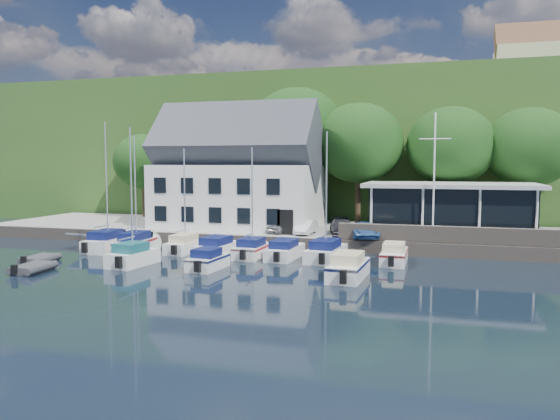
# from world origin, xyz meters

# --- Properties ---
(ground) EXTENTS (180.00, 180.00, 0.00)m
(ground) POSITION_xyz_m (0.00, 0.00, 0.00)
(ground) COLOR black
(ground) RESTS_ON ground
(quay) EXTENTS (60.00, 13.00, 1.00)m
(quay) POSITION_xyz_m (0.00, 17.50, 0.50)
(quay) COLOR gray
(quay) RESTS_ON ground
(quay_face) EXTENTS (60.00, 0.30, 1.00)m
(quay_face) POSITION_xyz_m (0.00, 11.00, 0.50)
(quay_face) COLOR #6E6258
(quay_face) RESTS_ON ground
(hillside) EXTENTS (160.00, 75.00, 16.00)m
(hillside) POSITION_xyz_m (0.00, 62.00, 8.00)
(hillside) COLOR #2D5620
(hillside) RESTS_ON ground
(field_patch) EXTENTS (50.00, 30.00, 0.30)m
(field_patch) POSITION_xyz_m (8.00, 70.00, 16.15)
(field_patch) COLOR #5E6D36
(field_patch) RESTS_ON hillside
(farmhouse) EXTENTS (10.40, 7.00, 8.20)m
(farmhouse) POSITION_xyz_m (22.00, 52.00, 20.10)
(farmhouse) COLOR beige
(farmhouse) RESTS_ON hillside
(harbor_building) EXTENTS (14.40, 8.20, 8.70)m
(harbor_building) POSITION_xyz_m (-7.00, 16.50, 5.35)
(harbor_building) COLOR white
(harbor_building) RESTS_ON quay
(club_pavilion) EXTENTS (13.20, 7.20, 4.10)m
(club_pavilion) POSITION_xyz_m (11.00, 16.00, 3.05)
(club_pavilion) COLOR black
(club_pavilion) RESTS_ON quay
(seawall) EXTENTS (18.00, 0.50, 1.20)m
(seawall) POSITION_xyz_m (12.00, 11.40, 1.60)
(seawall) COLOR #6E6258
(seawall) RESTS_ON quay
(gangway) EXTENTS (1.20, 6.00, 1.40)m
(gangway) POSITION_xyz_m (-16.50, 9.00, 0.00)
(gangway) COLOR silver
(gangway) RESTS_ON ground
(car_silver) EXTENTS (1.80, 3.53, 1.15)m
(car_silver) POSITION_xyz_m (-2.26, 13.67, 1.57)
(car_silver) COLOR #A3A3A8
(car_silver) RESTS_ON quay
(car_white) EXTENTS (1.32, 3.46, 1.13)m
(car_white) POSITION_xyz_m (-0.03, 13.38, 1.56)
(car_white) COLOR silver
(car_white) RESTS_ON quay
(car_dgrey) EXTENTS (2.78, 4.68, 1.27)m
(car_dgrey) POSITION_xyz_m (2.81, 13.77, 1.64)
(car_dgrey) COLOR #2A2B2F
(car_dgrey) RESTS_ON quay
(car_blue) EXTENTS (2.45, 4.02, 1.28)m
(car_blue) POSITION_xyz_m (4.75, 12.47, 1.64)
(car_blue) COLOR #305894
(car_blue) RESTS_ON quay
(flagpole) EXTENTS (2.22, 0.20, 9.27)m
(flagpole) POSITION_xyz_m (9.77, 12.00, 5.64)
(flagpole) COLOR white
(flagpole) RESTS_ON quay
(tree_0) EXTENTS (6.36, 6.36, 8.70)m
(tree_0) POSITION_xyz_m (-19.72, 22.27, 5.35)
(tree_0) COLOR #113710
(tree_0) RESTS_ON quay
(tree_1) EXTENTS (6.78, 6.78, 9.26)m
(tree_1) POSITION_xyz_m (-12.60, 22.60, 5.63)
(tree_1) COLOR #113710
(tree_1) RESTS_ON quay
(tree_2) EXTENTS (9.40, 9.40, 12.84)m
(tree_2) POSITION_xyz_m (-3.12, 22.16, 7.42)
(tree_2) COLOR #113710
(tree_2) RESTS_ON quay
(tree_3) EXTENTS (8.17, 8.17, 11.17)m
(tree_3) POSITION_xyz_m (2.95, 21.43, 6.58)
(tree_3) COLOR #113710
(tree_3) RESTS_ON quay
(tree_4) EXTENTS (7.83, 7.83, 10.70)m
(tree_4) POSITION_xyz_m (11.07, 22.19, 6.35)
(tree_4) COLOR #113710
(tree_4) RESTS_ON quay
(tree_5) EXTENTS (7.65, 7.65, 10.45)m
(tree_5) POSITION_xyz_m (17.51, 22.47, 6.23)
(tree_5) COLOR #113710
(tree_5) RESTS_ON quay
(boat_r1_0) EXTENTS (2.47, 7.13, 9.59)m
(boat_r1_0) POSITION_xyz_m (-14.19, 7.26, 4.79)
(boat_r1_0) COLOR white
(boat_r1_0) RESTS_ON ground
(boat_r1_1) EXTENTS (2.45, 6.68, 9.41)m
(boat_r1_1) POSITION_xyz_m (-11.69, 7.22, 4.71)
(boat_r1_1) COLOR white
(boat_r1_1) RESTS_ON ground
(boat_r1_2) EXTENTS (2.16, 5.71, 8.53)m
(boat_r1_2) POSITION_xyz_m (-8.02, 7.98, 4.26)
(boat_r1_2) COLOR white
(boat_r1_2) RESTS_ON ground
(boat_r1_3) EXTENTS (2.72, 6.16, 1.43)m
(boat_r1_3) POSITION_xyz_m (-5.16, 7.36, 0.71)
(boat_r1_3) COLOR white
(boat_r1_3) RESTS_ON ground
(boat_r1_4) EXTENTS (2.04, 5.53, 8.61)m
(boat_r1_4) POSITION_xyz_m (-2.49, 7.39, 4.30)
(boat_r1_4) COLOR white
(boat_r1_4) RESTS_ON ground
(boat_r1_5) EXTENTS (2.15, 6.36, 1.37)m
(boat_r1_5) POSITION_xyz_m (-0.15, 7.62, 0.68)
(boat_r1_5) COLOR white
(boat_r1_5) RESTS_ON ground
(boat_r1_6) EXTENTS (2.68, 6.71, 9.06)m
(boat_r1_6) POSITION_xyz_m (2.78, 7.63, 4.53)
(boat_r1_6) COLOR white
(boat_r1_6) RESTS_ON ground
(boat_r1_7) EXTENTS (1.78, 5.97, 1.40)m
(boat_r1_7) POSITION_xyz_m (7.36, 7.95, 0.70)
(boat_r1_7) COLOR white
(boat_r1_7) RESTS_ON ground
(boat_r2_1) EXTENTS (2.55, 5.48, 9.34)m
(boat_r2_1) POSITION_xyz_m (-9.00, 2.30, 4.67)
(boat_r2_1) COLOR white
(boat_r2_1) RESTS_ON ground
(boat_r2_2) EXTENTS (2.06, 4.75, 1.36)m
(boat_r2_2) POSITION_xyz_m (-3.78, 2.51, 0.68)
(boat_r2_2) COLOR white
(boat_r2_2) RESTS_ON ground
(boat_r2_4) EXTENTS (2.28, 6.34, 1.55)m
(boat_r2_4) POSITION_xyz_m (5.20, 2.28, 0.78)
(boat_r2_4) COLOR white
(boat_r2_4) RESTS_ON ground
(dinghy_0) EXTENTS (1.99, 3.03, 0.67)m
(dinghy_0) POSITION_xyz_m (-15.46, 1.29, 0.34)
(dinghy_0) COLOR #35363A
(dinghy_0) RESTS_ON ground
(dinghy_1) EXTENTS (2.05, 3.14, 0.70)m
(dinghy_1) POSITION_xyz_m (-13.71, -1.40, 0.35)
(dinghy_1) COLOR #35363A
(dinghy_1) RESTS_ON ground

